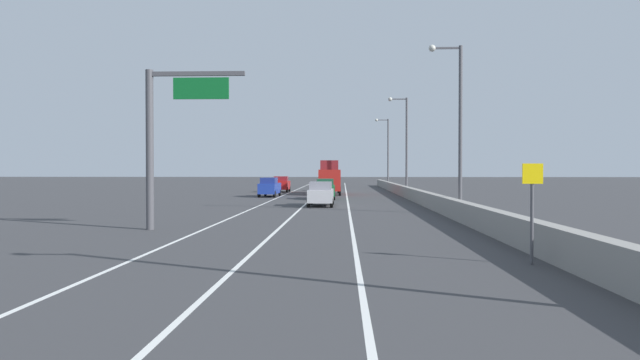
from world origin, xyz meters
The scene contains 17 objects.
ground_plane centered at (0.00, 64.00, 0.00)m, with size 320.00×320.00×0.00m, color #38383A.
lane_stripe_left centered at (-5.50, 55.00, 0.00)m, with size 0.16×130.00×0.00m, color silver.
lane_stripe_center centered at (-2.00, 55.00, 0.00)m, with size 0.16×130.00×0.00m, color silver.
lane_stripe_right centered at (1.50, 55.00, 0.00)m, with size 0.16×130.00×0.00m, color silver.
jersey_barrier_right centered at (7.55, 40.00, 0.55)m, with size 0.60×120.00×1.10m, color gray.
overhead_sign_gantry centered at (-7.26, 23.88, 4.73)m, with size 4.68×0.36×7.50m.
speed_advisory_sign centered at (6.65, 14.61, 1.76)m, with size 0.60×0.11×3.00m.
lamp_post_right_second centered at (8.28, 33.93, 6.13)m, with size 2.14×0.44×10.75m.
lamp_post_right_third centered at (7.79, 59.79, 6.13)m, with size 2.14×0.44×10.75m.
lamp_post_right_fourth centered at (7.84, 85.64, 6.13)m, with size 2.14×0.44×10.75m.
car_green_0 centered at (-0.63, 52.00, 0.98)m, with size 1.99×4.70×1.97m.
car_red_1 centered at (-6.75, 69.52, 0.99)m, with size 1.97×4.02×2.00m.
car_blue_2 centered at (-6.60, 56.71, 1.00)m, with size 1.97×4.70×2.01m.
car_silver_3 centered at (-0.63, 41.53, 0.95)m, with size 1.96×4.75×1.90m.
car_white_4 centered at (-0.66, 73.09, 0.96)m, with size 2.04×4.11×1.92m.
car_black_5 centered at (-0.38, 94.38, 0.98)m, with size 1.91×4.42×1.96m.
box_truck centered at (-0.49, 63.15, 1.79)m, with size 2.70×9.07×3.94m.
Camera 1 is at (1.05, -2.34, 2.81)m, focal length 31.81 mm.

